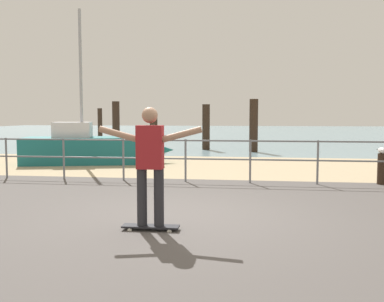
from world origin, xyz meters
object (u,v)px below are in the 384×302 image
skateboarder (150,159)px  bollard_short (381,169)px  skateboard (151,227)px  seagull (382,150)px  sailboat (96,148)px

skateboarder → bollard_short: bearing=46.8°
skateboard → bollard_short: (4.39, 4.67, 0.30)m
bollard_short → skateboarder: bearing=-133.2°
bollard_short → seagull: bearing=-82.3°
skateboarder → bollard_short: skateboarder is taller
skateboard → seagull: size_ratio=1.65×
skateboarder → bollard_short: size_ratio=2.22×
sailboat → skateboarder: (3.75, -7.96, 0.50)m
skateboard → skateboarder: (0.00, 0.00, 0.95)m
skateboarder → seagull: 6.40m
sailboat → seagull: 8.79m
sailboat → bollard_short: bearing=-22.0°
seagull → sailboat: bearing=157.9°
sailboat → skateboard: (3.75, -7.96, -0.45)m
bollard_short → sailboat: bearing=158.0°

